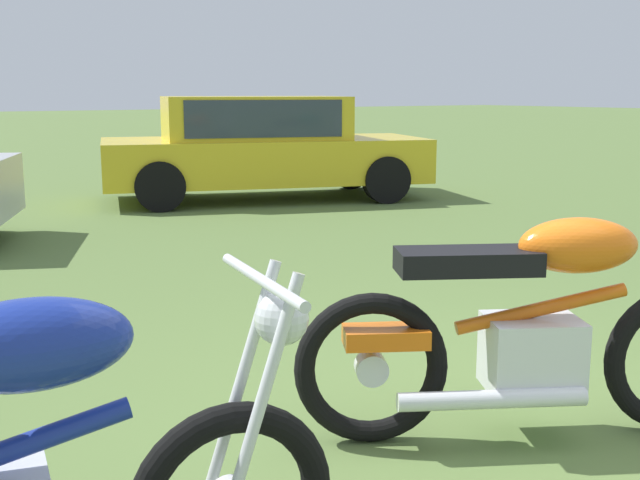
{
  "coord_description": "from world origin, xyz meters",
  "views": [
    {
      "loc": [
        -2.59,
        -2.15,
        1.51
      ],
      "look_at": [
        0.03,
        1.78,
        0.62
      ],
      "focal_mm": 44.69,
      "sensor_mm": 36.0,
      "label": 1
    }
  ],
  "objects": [
    {
      "name": "car_yellow",
      "position": [
        2.91,
        7.6,
        0.8
      ],
      "size": [
        4.77,
        3.14,
        1.43
      ],
      "rotation": [
        0.0,
        0.0,
        -0.33
      ],
      "color": "gold",
      "rests_on": "ground"
    },
    {
      "name": "ground_plane",
      "position": [
        0.0,
        0.0,
        0.0
      ],
      "size": [
        120.0,
        120.0,
        0.0
      ],
      "primitive_type": "plane",
      "color": "#567038"
    },
    {
      "name": "motorcycle_orange",
      "position": [
        0.02,
        0.09,
        0.49
      ],
      "size": [
        1.83,
        1.2,
        1.02
      ],
      "rotation": [
        0.0,
        0.0,
        -0.5
      ],
      "color": "black",
      "rests_on": "ground"
    }
  ]
}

